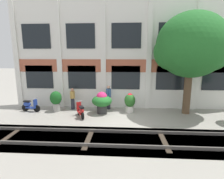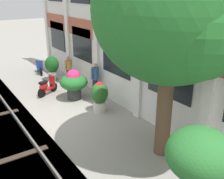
% 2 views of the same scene
% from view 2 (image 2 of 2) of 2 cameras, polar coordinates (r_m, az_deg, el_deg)
% --- Properties ---
extents(ground_plane, '(80.00, 80.00, 0.00)m').
position_cam_2_polar(ground_plane, '(11.11, -9.67, -5.83)').
color(ground_plane, '#9E998E').
extents(apartment_facade, '(16.33, 0.64, 7.70)m').
position_cam_2_polar(apartment_facade, '(11.35, 2.02, 15.31)').
color(apartment_facade, silver).
rests_on(apartment_facade, ground).
extents(rail_tracks, '(23.97, 2.80, 0.43)m').
position_cam_2_polar(rail_tracks, '(10.54, -22.62, -9.66)').
color(rail_tracks, '#4C473F').
rests_on(rail_tracks, ground).
extents(broadleaf_tree, '(4.56, 4.34, 6.49)m').
position_cam_2_polar(broadleaf_tree, '(7.43, 12.87, 15.69)').
color(broadleaf_tree, brown).
rests_on(broadleaf_tree, ground).
extents(potted_plant_stone_basin, '(0.73, 0.73, 1.34)m').
position_cam_2_polar(potted_plant_stone_basin, '(11.16, -2.71, -1.24)').
color(potted_plant_stone_basin, beige).
rests_on(potted_plant_stone_basin, ground).
extents(potted_plant_glazed_jar, '(0.79, 0.79, 1.43)m').
position_cam_2_polar(potted_plant_glazed_jar, '(15.45, -12.92, 4.89)').
color(potted_plant_glazed_jar, gray).
rests_on(potted_plant_glazed_jar, ground).
extents(potted_plant_ribbed_drum, '(1.33, 1.33, 1.46)m').
position_cam_2_polar(potted_plant_ribbed_drum, '(12.54, -8.34, 1.54)').
color(potted_plant_ribbed_drum, '#333333').
rests_on(potted_plant_ribbed_drum, ground).
extents(potted_plant_tall_urn, '(1.34, 1.34, 2.52)m').
position_cam_2_polar(potted_plant_tall_urn, '(5.46, 18.57, -13.56)').
color(potted_plant_tall_urn, beige).
rests_on(potted_plant_tall_urn, ground).
extents(scooter_near_curb, '(1.38, 0.51, 0.98)m').
position_cam_2_polar(scooter_near_curb, '(17.14, -15.60, 4.88)').
color(scooter_near_curb, black).
rests_on(scooter_near_curb, ground).
extents(scooter_second_parked, '(0.79, 1.26, 0.98)m').
position_cam_2_polar(scooter_second_parked, '(13.41, -14.06, 0.63)').
color(scooter_second_parked, black).
rests_on(scooter_second_parked, ground).
extents(resident_by_doorway, '(0.34, 0.51, 1.53)m').
position_cam_2_polar(resident_by_doorway, '(14.76, -9.43, 4.40)').
color(resident_by_doorway, '#282833').
rests_on(resident_by_doorway, ground).
extents(resident_watching_tracks, '(0.34, 0.50, 1.71)m').
position_cam_2_polar(resident_watching_tracks, '(12.62, -3.70, 2.28)').
color(resident_watching_tracks, '#282833').
rests_on(resident_watching_tracks, ground).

